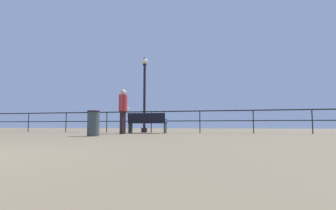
% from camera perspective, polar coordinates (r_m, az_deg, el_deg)
% --- Properties ---
extents(pier_railing, '(22.73, 0.05, 1.01)m').
position_cam_1_polar(pier_railing, '(11.66, -3.85, -2.67)').
color(pier_railing, black).
rests_on(pier_railing, ground_plane).
extents(bench_near_left, '(1.66, 0.70, 0.87)m').
position_cam_1_polar(bench_near_left, '(10.74, -4.81, -3.86)').
color(bench_near_left, black).
rests_on(bench_near_left, ground_plane).
extents(lamppost_center, '(0.28, 0.28, 3.71)m').
position_cam_1_polar(lamppost_center, '(12.11, -5.42, 2.78)').
color(lamppost_center, black).
rests_on(lamppost_center, ground_plane).
extents(person_by_bench, '(0.34, 0.57, 1.77)m').
position_cam_1_polar(person_by_bench, '(10.02, -10.28, -0.75)').
color(person_by_bench, black).
rests_on(person_by_bench, ground_plane).
extents(seagull_on_rail, '(0.34, 0.34, 0.20)m').
position_cam_1_polar(seagull_on_rail, '(12.13, -9.60, -1.06)').
color(seagull_on_rail, white).
rests_on(seagull_on_rail, pier_railing).
extents(trash_bin, '(0.39, 0.39, 0.79)m').
position_cam_1_polar(trash_bin, '(8.09, -16.74, -4.04)').
color(trash_bin, '#374141').
rests_on(trash_bin, ground_plane).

